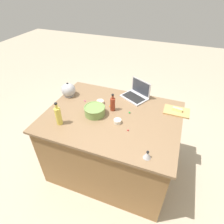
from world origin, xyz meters
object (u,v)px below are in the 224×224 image
at_px(laptop, 136,94).
at_px(mixing_bowl_large, 95,110).
at_px(bottle_oil, 58,116).
at_px(kitchen_timer, 147,155).
at_px(butter_stick_left, 177,109).
at_px(ramekin_medium, 100,102).
at_px(kettle, 68,90).
at_px(cutting_board, 177,111).
at_px(bottle_soy, 113,104).
at_px(ramekin_small, 117,121).

distance_m(laptop, mixing_bowl_large, 0.62).
bearing_deg(bottle_oil, kitchen_timer, 172.70).
xyz_separation_m(butter_stick_left, kitchen_timer, (0.18, 0.77, -0.00)).
bearing_deg(butter_stick_left, bottle_oil, 29.48).
height_order(bottle_oil, ramekin_medium, bottle_oil).
relative_size(laptop, kettle, 1.77).
bearing_deg(kitchen_timer, kettle, -29.02).
bearing_deg(bottle_oil, cutting_board, -150.45).
bearing_deg(cutting_board, laptop, -15.21).
relative_size(laptop, ramekin_medium, 4.43).
relative_size(bottle_oil, cutting_board, 0.92).
bearing_deg(cutting_board, kitchen_timer, 76.97).
height_order(bottle_soy, ramekin_small, bottle_soy).
relative_size(bottle_soy, bottle_oil, 0.81).
bearing_deg(butter_stick_left, mixing_bowl_large, 23.38).
xyz_separation_m(mixing_bowl_large, ramekin_small, (-0.29, 0.05, -0.03)).
bearing_deg(bottle_oil, butter_stick_left, -150.52).
distance_m(kettle, butter_stick_left, 1.36).
bearing_deg(ramekin_medium, ramekin_small, 139.83).
bearing_deg(kitchen_timer, butter_stick_left, -103.24).
relative_size(butter_stick_left, ramekin_medium, 1.29).
bearing_deg(kettle, kitchen_timer, 150.98).
relative_size(cutting_board, ramekin_medium, 3.37).
bearing_deg(bottle_oil, mixing_bowl_large, -135.82).
xyz_separation_m(laptop, bottle_oil, (0.63, 0.79, 0.06)).
distance_m(bottle_soy, butter_stick_left, 0.74).
bearing_deg(ramekin_medium, bottle_soy, 159.57).
bearing_deg(bottle_oil, ramekin_small, -158.30).
height_order(ramekin_small, ramekin_medium, ramekin_medium).
relative_size(kettle, kitchen_timer, 2.77).
relative_size(bottle_soy, cutting_board, 0.75).
bearing_deg(ramekin_small, bottle_soy, -56.93).
height_order(mixing_bowl_large, kitchen_timer, mixing_bowl_large).
xyz_separation_m(mixing_bowl_large, bottle_oil, (0.28, 0.28, 0.05)).
relative_size(bottle_oil, kettle, 1.24).
distance_m(mixing_bowl_large, ramekin_small, 0.29).
xyz_separation_m(cutting_board, butter_stick_left, (-0.00, 0.00, 0.03)).
height_order(cutting_board, butter_stick_left, butter_stick_left).
bearing_deg(kettle, bottle_oil, 111.10).
distance_m(kettle, cutting_board, 1.36).
height_order(cutting_board, kitchen_timer, kitchen_timer).
bearing_deg(ramekin_small, bottle_oil, 21.70).
xyz_separation_m(ramekin_small, kitchen_timer, (-0.40, 0.35, 0.01)).
distance_m(bottle_soy, kitchen_timer, 0.76).
bearing_deg(butter_stick_left, kitchen_timer, 76.76).
bearing_deg(bottle_soy, cutting_board, -162.26).
bearing_deg(ramekin_small, laptop, -95.71).
distance_m(mixing_bowl_large, bottle_soy, 0.22).
relative_size(bottle_soy, butter_stick_left, 1.95).
relative_size(cutting_board, ramekin_small, 3.47).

